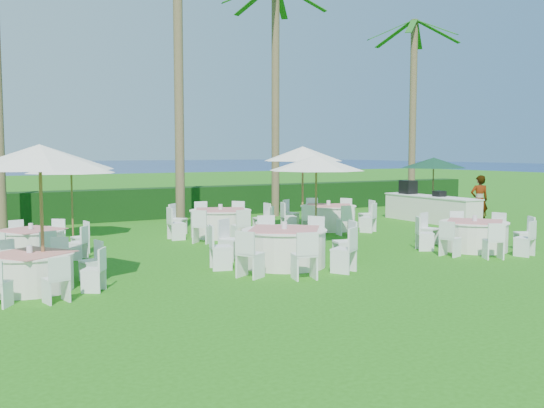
{
  "coord_description": "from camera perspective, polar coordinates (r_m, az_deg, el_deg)",
  "views": [
    {
      "loc": [
        -7.27,
        -11.03,
        2.66
      ],
      "look_at": [
        0.49,
        2.44,
        1.3
      ],
      "focal_mm": 40.0,
      "sensor_mm": 36.0,
      "label": 1
    }
  ],
  "objects": [
    {
      "name": "ground",
      "position": [
        13.48,
        3.39,
        -6.39
      ],
      "size": [
        120.0,
        120.0,
        0.0
      ],
      "primitive_type": "plane",
      "color": "#226110",
      "rests_on": "ground"
    },
    {
      "name": "hedge",
      "position": [
        24.24,
        -12.4,
        0.01
      ],
      "size": [
        34.0,
        1.0,
        1.2
      ],
      "primitive_type": "cube",
      "color": "black",
      "rests_on": "ground"
    },
    {
      "name": "banquet_table_a",
      "position": [
        12.51,
        -21.8,
        -5.87
      ],
      "size": [
        2.87,
        2.87,
        0.88
      ],
      "color": "white",
      "rests_on": "ground"
    },
    {
      "name": "banquet_table_b",
      "position": [
        14.06,
        1.17,
        -4.02
      ],
      "size": [
        3.45,
        3.45,
        1.04
      ],
      "color": "white",
      "rests_on": "ground"
    },
    {
      "name": "banquet_table_c",
      "position": [
        17.2,
        18.51,
        -2.77
      ],
      "size": [
        3.1,
        3.1,
        0.95
      ],
      "color": "white",
      "rests_on": "ground"
    },
    {
      "name": "banquet_table_d",
      "position": [
        16.23,
        -21.71,
        -3.44
      ],
      "size": [
        2.87,
        2.87,
        0.88
      ],
      "color": "white",
      "rests_on": "ground"
    },
    {
      "name": "banquet_table_e",
      "position": [
        18.97,
        -4.87,
        -1.73
      ],
      "size": [
        3.36,
        3.36,
        1.01
      ],
      "color": "white",
      "rests_on": "ground"
    },
    {
      "name": "banquet_table_f",
      "position": [
        20.67,
        5.32,
        -1.2
      ],
      "size": [
        3.3,
        3.3,
        0.99
      ],
      "color": "white",
      "rests_on": "ground"
    },
    {
      "name": "umbrella_a",
      "position": [
        12.36,
        -21.02,
        4.14
      ],
      "size": [
        2.84,
        2.84,
        2.79
      ],
      "color": "brown",
      "rests_on": "ground"
    },
    {
      "name": "umbrella_b",
      "position": [
        17.31,
        4.18,
        3.87
      ],
      "size": [
        2.75,
        2.75,
        2.55
      ],
      "color": "brown",
      "rests_on": "ground"
    },
    {
      "name": "umbrella_c",
      "position": [
        19.3,
        -18.39,
        3.39
      ],
      "size": [
        2.69,
        2.69,
        2.42
      ],
      "color": "brown",
      "rests_on": "ground"
    },
    {
      "name": "umbrella_d",
      "position": [
        20.42,
        2.91,
        4.74
      ],
      "size": [
        2.68,
        2.68,
        2.82
      ],
      "color": "brown",
      "rests_on": "ground"
    },
    {
      "name": "umbrella_green",
      "position": [
        24.92,
        14.97,
        3.76
      ],
      "size": [
        2.53,
        2.53,
        2.41
      ],
      "color": "brown",
      "rests_on": "ground"
    },
    {
      "name": "buffet_table",
      "position": [
        23.49,
        14.64,
        -0.36
      ],
      "size": [
        0.96,
        4.28,
        1.52
      ],
      "color": "white",
      "rests_on": "ground"
    },
    {
      "name": "staff_person",
      "position": [
        23.09,
        18.93,
        0.35
      ],
      "size": [
        0.77,
        0.66,
        1.8
      ],
      "primitive_type": "imported",
      "rotation": [
        0.0,
        0.0,
        2.72
      ],
      "color": "gray",
      "rests_on": "ground"
    },
    {
      "name": "palm_c",
      "position": [
        21.23,
        -8.8,
        13.61
      ],
      "size": [
        4.28,
        4.35,
        10.76
      ],
      "color": "brown",
      "rests_on": "ground"
    },
    {
      "name": "palm_d",
      "position": [
        24.86,
        0.33,
        10.74
      ],
      "size": [
        4.37,
        4.24,
        9.37
      ],
      "color": "brown",
      "rests_on": "ground"
    },
    {
      "name": "palm_e",
      "position": [
        28.71,
        13.13,
        9.05
      ],
      "size": [
        4.24,
        4.38,
        8.6
      ],
      "color": "brown",
      "rests_on": "ground"
    }
  ]
}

